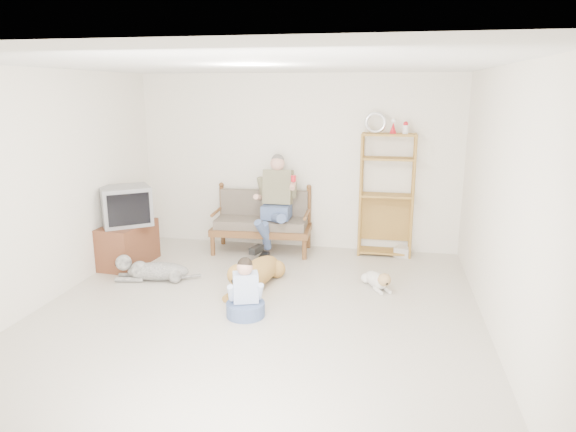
% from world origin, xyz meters
% --- Properties ---
extents(floor, '(5.50, 5.50, 0.00)m').
position_xyz_m(floor, '(0.00, 0.00, 0.00)').
color(floor, silver).
rests_on(floor, ground).
extents(ceiling, '(5.50, 5.50, 0.00)m').
position_xyz_m(ceiling, '(0.00, 0.00, 2.70)').
color(ceiling, white).
rests_on(ceiling, ground).
extents(wall_back, '(5.00, 0.00, 5.00)m').
position_xyz_m(wall_back, '(0.00, 2.75, 1.35)').
color(wall_back, silver).
rests_on(wall_back, ground).
extents(wall_front, '(5.00, 0.00, 5.00)m').
position_xyz_m(wall_front, '(0.00, -2.75, 1.35)').
color(wall_front, silver).
rests_on(wall_front, ground).
extents(wall_left, '(0.00, 5.50, 5.50)m').
position_xyz_m(wall_left, '(-2.50, 0.00, 1.35)').
color(wall_left, silver).
rests_on(wall_left, ground).
extents(wall_right, '(0.00, 5.50, 5.50)m').
position_xyz_m(wall_right, '(2.50, 0.00, 1.35)').
color(wall_right, silver).
rests_on(wall_right, ground).
extents(loveseat, '(1.54, 0.78, 0.95)m').
position_xyz_m(loveseat, '(-0.48, 2.40, 0.49)').
color(loveseat, brown).
rests_on(loveseat, ground).
extents(man, '(0.57, 0.82, 1.33)m').
position_xyz_m(man, '(-0.27, 2.20, 0.69)').
color(man, slate).
rests_on(man, loveseat).
extents(etagere, '(0.82, 0.36, 2.14)m').
position_xyz_m(etagere, '(1.39, 2.55, 0.94)').
color(etagere, olive).
rests_on(etagere, ground).
extents(book_stack, '(0.26, 0.22, 0.14)m').
position_xyz_m(book_stack, '(1.67, 2.49, 0.07)').
color(book_stack, silver).
rests_on(book_stack, ground).
extents(tv_stand, '(0.58, 0.94, 0.60)m').
position_xyz_m(tv_stand, '(-2.23, 1.38, 0.30)').
color(tv_stand, brown).
rests_on(tv_stand, ground).
extents(crt_tv, '(0.84, 0.81, 0.55)m').
position_xyz_m(crt_tv, '(-2.20, 1.36, 0.87)').
color(crt_tv, slate).
rests_on(crt_tv, tv_stand).
extents(wall_outlet, '(0.12, 0.02, 0.08)m').
position_xyz_m(wall_outlet, '(-1.25, 2.73, 0.30)').
color(wall_outlet, white).
rests_on(wall_outlet, ground).
extents(golden_retriever, '(0.55, 1.49, 0.45)m').
position_xyz_m(golden_retriever, '(-0.22, 0.86, 0.18)').
color(golden_retriever, '#B47C3E').
rests_on(golden_retriever, ground).
extents(shaggy_dog, '(1.16, 0.43, 0.35)m').
position_xyz_m(shaggy_dog, '(-1.63, 0.84, 0.14)').
color(shaggy_dog, silver).
rests_on(shaggy_dog, ground).
extents(terrier, '(0.39, 0.63, 0.26)m').
position_xyz_m(terrier, '(1.33, 1.13, 0.11)').
color(terrier, white).
rests_on(terrier, ground).
extents(child, '(0.43, 0.43, 0.68)m').
position_xyz_m(child, '(-0.10, 0.03, 0.24)').
color(child, slate).
rests_on(child, ground).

